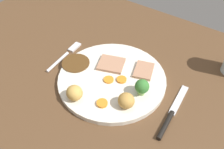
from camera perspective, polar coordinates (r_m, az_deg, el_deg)
name	(u,v)px	position (r cm, az deg, el deg)	size (l,w,h in cm)	color
dining_table	(103,85)	(68.45, -2.14, -2.49)	(120.00, 84.00, 3.60)	brown
dinner_plate	(112,79)	(66.59, 0.00, -1.03)	(29.44, 29.44, 1.40)	silver
gravy_pool	(75,63)	(70.64, -8.62, 2.60)	(8.02, 8.02, 0.30)	#563819
meat_slice_main	(111,64)	(69.27, -0.19, 2.47)	(7.11, 6.35, 0.80)	tan
meat_slice_under	(144,70)	(67.94, 7.46, 0.96)	(6.67, 4.91, 0.80)	tan
roast_potato_left	(74,93)	(60.50, -8.79, -4.26)	(4.26, 4.00, 3.79)	tan
roast_potato_right	(126,101)	(58.46, 3.36, -6.12)	(4.23, 4.03, 3.62)	#BC8C42
carrot_coin_front	(108,80)	(65.03, -0.90, -1.31)	(2.73, 2.73, 0.43)	orange
carrot_coin_back	(102,103)	(59.78, -2.34, -6.76)	(2.76, 2.76, 0.64)	orange
carrot_coin_side	(122,80)	(65.12, 2.26, -1.19)	(2.69, 2.69, 0.54)	orange
broccoli_floret	(142,87)	(60.76, 7.05, -2.88)	(3.66, 3.66, 4.48)	#8CB766
fork	(65,55)	(75.61, -10.97, 4.41)	(2.73, 15.32, 0.90)	silver
knife	(171,115)	(60.85, 13.62, -9.25)	(2.83, 18.56, 1.20)	black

